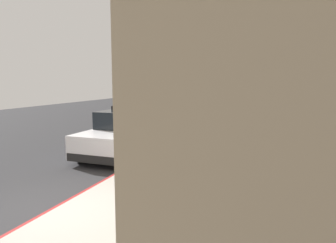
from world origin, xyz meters
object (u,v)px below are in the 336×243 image
Objects in this scene: police_cruiser at (130,132)px; fire_hydrant at (158,155)px; parked_car_silver_ahead at (202,108)px; street_tree at (225,52)px.

police_cruiser is 6.37× the size of fire_hydrant.
police_cruiser reaches higher than parked_car_silver_ahead.
street_tree is (2.58, -6.12, 3.19)m from parked_car_silver_ahead.
parked_car_silver_ahead reaches higher than fire_hydrant.
fire_hydrant is (1.87, -1.87, -0.26)m from police_cruiser.
street_tree reaches higher than police_cruiser.
police_cruiser is at bearing -90.13° from parked_car_silver_ahead.
police_cruiser is at bearing -120.06° from street_tree.
street_tree reaches higher than parked_car_silver_ahead.
street_tree is (0.74, 6.38, 3.45)m from fire_hydrant.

